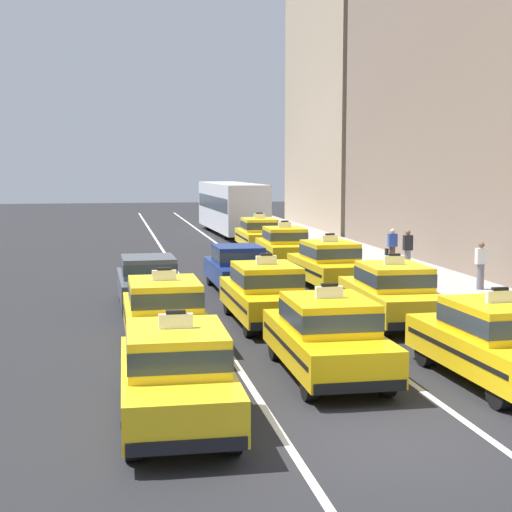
# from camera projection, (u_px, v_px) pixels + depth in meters

# --- Properties ---
(ground_plane) EXTENTS (160.00, 160.00, 0.00)m
(ground_plane) POSITION_uv_depth(u_px,v_px,m) (385.00, 438.00, 12.29)
(ground_plane) COLOR #232326
(lane_stripe_left_center) EXTENTS (0.14, 80.00, 0.01)m
(lane_stripe_left_center) POSITION_uv_depth(u_px,v_px,m) (177.00, 272.00, 31.50)
(lane_stripe_left_center) COLOR silver
(lane_stripe_left_center) RESTS_ON ground
(lane_stripe_center_right) EXTENTS (0.14, 80.00, 0.01)m
(lane_stripe_center_right) POSITION_uv_depth(u_px,v_px,m) (254.00, 270.00, 32.10)
(lane_stripe_center_right) COLOR silver
(lane_stripe_center_right) RESTS_ON ground
(sidewalk_curb) EXTENTS (4.00, 90.00, 0.15)m
(sidewalk_curb) POSITION_uv_depth(u_px,v_px,m) (429.00, 282.00, 28.25)
(sidewalk_curb) COLOR #9E9993
(sidewalk_curb) RESTS_ON ground
(taxi_left_nearest) EXTENTS (1.89, 4.59, 1.96)m
(taxi_left_nearest) POSITION_uv_depth(u_px,v_px,m) (176.00, 373.00, 12.84)
(taxi_left_nearest) COLOR black
(taxi_left_nearest) RESTS_ON ground
(taxi_left_second) EXTENTS (1.85, 4.57, 1.96)m
(taxi_left_second) POSITION_uv_depth(u_px,v_px,m) (164.00, 313.00, 18.11)
(taxi_left_second) COLOR black
(taxi_left_second) RESTS_ON ground
(sedan_left_third) EXTENTS (1.85, 4.33, 1.58)m
(sedan_left_third) POSITION_uv_depth(u_px,v_px,m) (148.00, 280.00, 23.45)
(sedan_left_third) COLOR black
(sedan_left_third) RESTS_ON ground
(taxi_center_nearest) EXTENTS (1.86, 4.58, 1.96)m
(taxi_center_nearest) POSITION_uv_depth(u_px,v_px,m) (327.00, 335.00, 15.72)
(taxi_center_nearest) COLOR black
(taxi_center_nearest) RESTS_ON ground
(taxi_center_second) EXTENTS (1.88, 4.59, 1.96)m
(taxi_center_second) POSITION_uv_depth(u_px,v_px,m) (265.00, 292.00, 21.00)
(taxi_center_second) COLOR black
(taxi_center_second) RESTS_ON ground
(sedan_center_third) EXTENTS (1.83, 4.33, 1.58)m
(sedan_center_third) POSITION_uv_depth(u_px,v_px,m) (238.00, 267.00, 26.61)
(sedan_center_third) COLOR black
(sedan_center_third) RESTS_ON ground
(taxi_right_nearest) EXTENTS (1.95, 4.61, 1.96)m
(taxi_right_nearest) POSITION_uv_depth(u_px,v_px,m) (495.00, 341.00, 15.22)
(taxi_right_nearest) COLOR black
(taxi_right_nearest) RESTS_ON ground
(taxi_right_second) EXTENTS (1.96, 4.61, 1.96)m
(taxi_right_second) POSITION_uv_depth(u_px,v_px,m) (392.00, 293.00, 20.98)
(taxi_right_second) COLOR black
(taxi_right_second) RESTS_ON ground
(taxi_right_third) EXTENTS (1.97, 4.62, 1.96)m
(taxi_right_third) POSITION_uv_depth(u_px,v_px,m) (329.00, 264.00, 27.20)
(taxi_right_third) COLOR black
(taxi_right_third) RESTS_ON ground
(taxi_right_fourth) EXTENTS (1.94, 4.61, 1.96)m
(taxi_right_fourth) POSITION_uv_depth(u_px,v_px,m) (284.00, 245.00, 33.45)
(taxi_right_fourth) COLOR black
(taxi_right_fourth) RESTS_ON ground
(taxi_right_fifth) EXTENTS (1.88, 4.58, 1.96)m
(taxi_right_fifth) POSITION_uv_depth(u_px,v_px,m) (259.00, 234.00, 39.14)
(taxi_right_fifth) COLOR black
(taxi_right_fifth) RESTS_ON ground
(bus_right_sixth) EXTENTS (2.86, 11.27, 3.22)m
(bus_right_sixth) POSITION_uv_depth(u_px,v_px,m) (232.00, 205.00, 48.61)
(bus_right_sixth) COLOR black
(bus_right_sixth) RESTS_ON ground
(pedestrian_mid_block) EXTENTS (0.47, 0.24, 1.61)m
(pedestrian_mid_block) POSITION_uv_depth(u_px,v_px,m) (392.00, 248.00, 31.62)
(pedestrian_mid_block) COLOR #473828
(pedestrian_mid_block) RESTS_ON sidewalk_curb
(pedestrian_by_storefront) EXTENTS (0.36, 0.24, 1.62)m
(pedestrian_by_storefront) POSITION_uv_depth(u_px,v_px,m) (408.00, 250.00, 30.79)
(pedestrian_by_storefront) COLOR slate
(pedestrian_by_storefront) RESTS_ON sidewalk_curb
(pedestrian_far_corner) EXTENTS (0.36, 0.24, 1.61)m
(pedestrian_far_corner) POSITION_uv_depth(u_px,v_px,m) (481.00, 265.00, 26.01)
(pedestrian_far_corner) COLOR slate
(pedestrian_far_corner) RESTS_ON sidewalk_curb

